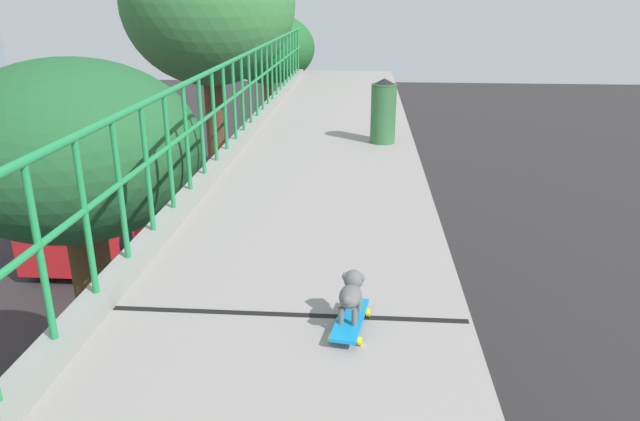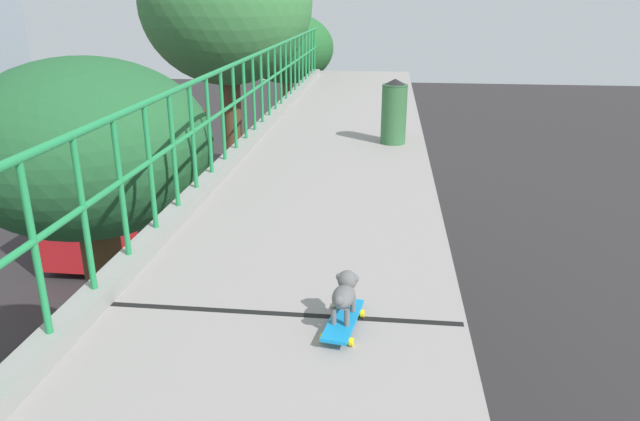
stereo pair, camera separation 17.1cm
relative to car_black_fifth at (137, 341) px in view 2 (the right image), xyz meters
name	(u,v)px [view 2 (the right image)]	position (x,y,z in m)	size (l,w,h in m)	color
car_black_fifth	(137,341)	(0.00, 0.00, 0.00)	(1.92, 4.24, 1.36)	black
city_bus	(141,172)	(-3.73, 9.59, 1.27)	(2.57, 11.28, 3.39)	red
roadside_tree_mid	(89,160)	(1.38, -3.60, 5.48)	(3.64, 3.64, 7.59)	#4C361E
roadside_tree_far	(226,7)	(1.36, 4.62, 7.46)	(4.58, 4.58, 10.35)	#523823
roadside_tree_farthest	(287,50)	(1.44, 13.67, 5.60)	(3.92, 3.92, 7.77)	brown
toy_skateboard	(343,320)	(5.46, -8.17, 5.75)	(0.27, 0.57, 0.08)	#1489D1
small_dog	(345,292)	(5.46, -8.12, 5.94)	(0.18, 0.36, 0.28)	#616161
litter_bin	(394,111)	(5.79, -2.94, 6.17)	(0.37, 0.37, 0.94)	#346A3B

